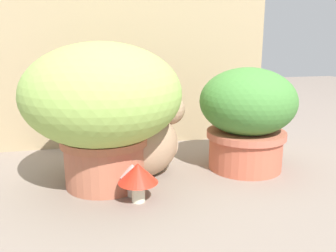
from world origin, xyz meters
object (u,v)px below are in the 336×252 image
object	(u,v)px
leafy_planter	(247,115)
cat	(149,142)
mushroom_ornament_red	(138,175)
mushroom_ornament_pink	(132,173)
grass_planter	(103,103)

from	to	relation	value
leafy_planter	cat	xyz separation A→B (m)	(-0.36, 0.01, -0.08)
leafy_planter	mushroom_ornament_red	xyz separation A→B (m)	(-0.43, -0.20, -0.12)
mushroom_ornament_pink	mushroom_ornament_red	bearing A→B (deg)	-75.89
mushroom_ornament_pink	mushroom_ornament_red	xyz separation A→B (m)	(0.01, -0.04, 0.01)
grass_planter	cat	bearing A→B (deg)	17.38
leafy_planter	mushroom_ornament_red	world-z (taller)	leafy_planter
grass_planter	mushroom_ornament_red	xyz separation A→B (m)	(0.09, -0.16, -0.19)
grass_planter	mushroom_ornament_pink	distance (m)	0.24
leafy_planter	mushroom_ornament_pink	distance (m)	0.48
mushroom_ornament_pink	mushroom_ornament_red	world-z (taller)	mushroom_ornament_red
leafy_planter	grass_planter	bearing A→B (deg)	-175.92
leafy_planter	mushroom_ornament_pink	bearing A→B (deg)	-161.16
cat	leafy_planter	bearing A→B (deg)	-1.83
grass_planter	cat	distance (m)	0.22
leafy_planter	cat	bearing A→B (deg)	178.17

